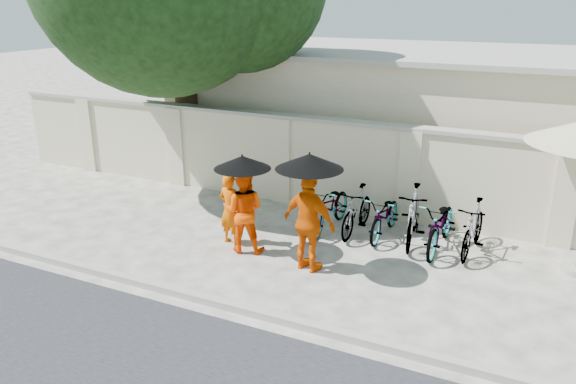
% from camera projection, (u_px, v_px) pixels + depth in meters
% --- Properties ---
extents(ground, '(80.00, 80.00, 0.00)m').
position_uv_depth(ground, '(258.00, 260.00, 10.39)').
color(ground, beige).
extents(kerb, '(40.00, 0.16, 0.12)m').
position_uv_depth(kerb, '(207.00, 300.00, 8.92)').
color(kerb, '#98988D').
rests_on(kerb, ground).
extents(compound_wall, '(20.00, 0.30, 2.00)m').
position_uv_depth(compound_wall, '(366.00, 170.00, 12.39)').
color(compound_wall, beige).
rests_on(compound_wall, ground).
extents(building_behind, '(14.00, 6.00, 3.20)m').
position_uv_depth(building_behind, '(447.00, 116.00, 15.02)').
color(building_behind, beige).
rests_on(building_behind, ground).
extents(monk_left, '(0.58, 0.44, 1.43)m').
position_uv_depth(monk_left, '(230.00, 209.00, 10.90)').
color(monk_left, '#D75600').
rests_on(monk_left, ground).
extents(monk_center, '(0.94, 0.82, 1.64)m').
position_uv_depth(monk_center, '(243.00, 211.00, 10.54)').
color(monk_center, '#F84600').
rests_on(monk_center, ground).
extents(parasol_center, '(1.05, 1.05, 0.98)m').
position_uv_depth(parasol_center, '(242.00, 162.00, 10.13)').
color(parasol_center, black).
rests_on(parasol_center, ground).
extents(monk_right, '(1.13, 0.68, 1.81)m').
position_uv_depth(monk_right, '(309.00, 223.00, 9.76)').
color(monk_right, '#D65102').
rests_on(monk_right, ground).
extents(parasol_right, '(1.16, 1.16, 1.14)m').
position_uv_depth(parasol_right, '(309.00, 161.00, 9.31)').
color(parasol_right, black).
rests_on(parasol_right, ground).
extents(bike_0, '(0.73, 1.91, 0.99)m').
position_uv_depth(bike_0, '(330.00, 207.00, 11.63)').
color(bike_0, '#96979A').
rests_on(bike_0, ground).
extents(bike_1, '(0.51, 1.66, 0.99)m').
position_uv_depth(bike_1, '(357.00, 211.00, 11.45)').
color(bike_1, '#96979A').
rests_on(bike_1, ground).
extents(bike_2, '(0.62, 1.69, 0.88)m').
position_uv_depth(bike_2, '(385.00, 216.00, 11.31)').
color(bike_2, '#96979A').
rests_on(bike_2, ground).
extents(bike_3, '(0.77, 1.93, 1.13)m').
position_uv_depth(bike_3, '(413.00, 216.00, 11.00)').
color(bike_3, '#96979A').
rests_on(bike_3, ground).
extents(bike_4, '(0.72, 1.93, 1.01)m').
position_uv_depth(bike_4, '(441.00, 225.00, 10.70)').
color(bike_4, '#96979A').
rests_on(bike_4, ground).
extents(bike_5, '(0.60, 1.73, 1.02)m').
position_uv_depth(bike_5, '(473.00, 228.00, 10.54)').
color(bike_5, '#96979A').
rests_on(bike_5, ground).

